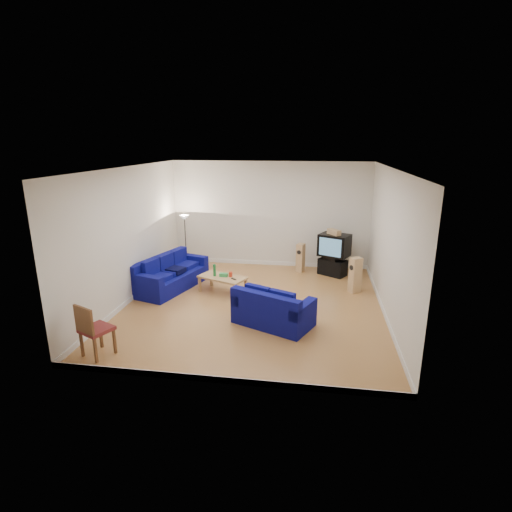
# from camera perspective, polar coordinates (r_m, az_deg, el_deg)

# --- Properties ---
(room) EXTENTS (6.01, 6.51, 3.21)m
(room) POSITION_cam_1_polar(r_m,az_deg,el_deg) (9.10, -0.38, 1.99)
(room) COLOR #99602F
(room) RESTS_ON ground
(sofa_three_seat) EXTENTS (1.54, 2.36, 0.84)m
(sofa_three_seat) POSITION_cam_1_polar(r_m,az_deg,el_deg) (10.82, -12.22, -2.86)
(sofa_three_seat) COLOR #060752
(sofa_three_seat) RESTS_ON ground
(sofa_loveseat) EXTENTS (1.83, 1.48, 0.80)m
(sofa_loveseat) POSITION_cam_1_polar(r_m,az_deg,el_deg) (8.50, 2.32, -7.94)
(sofa_loveseat) COLOR #060752
(sofa_loveseat) RESTS_ON ground
(coffee_table) EXTENTS (1.33, 1.01, 0.44)m
(coffee_table) POSITION_cam_1_polar(r_m,az_deg,el_deg) (10.25, -4.82, -3.22)
(coffee_table) COLOR tan
(coffee_table) RESTS_ON ground
(bottle) EXTENTS (0.10, 0.10, 0.31)m
(bottle) POSITION_cam_1_polar(r_m,az_deg,el_deg) (10.23, -5.95, -2.04)
(bottle) COLOR #197233
(bottle) RESTS_ON coffee_table
(tissue_box) EXTENTS (0.21, 0.11, 0.08)m
(tissue_box) POSITION_cam_1_polar(r_m,az_deg,el_deg) (10.21, -4.65, -2.71)
(tissue_box) COLOR green
(tissue_box) RESTS_ON coffee_table
(red_canister) EXTENTS (0.12, 0.12, 0.13)m
(red_canister) POSITION_cam_1_polar(r_m,az_deg,el_deg) (10.18, -3.64, -2.62)
(red_canister) COLOR red
(red_canister) RESTS_ON coffee_table
(remote) EXTENTS (0.14, 0.13, 0.02)m
(remote) POSITION_cam_1_polar(r_m,az_deg,el_deg) (10.00, -3.20, -3.29)
(remote) COLOR black
(remote) RESTS_ON coffee_table
(tv_stand) EXTENTS (0.88, 0.77, 0.47)m
(tv_stand) POSITION_cam_1_polar(r_m,az_deg,el_deg) (11.81, 10.86, -1.57)
(tv_stand) COLOR black
(tv_stand) RESTS_ON ground
(av_receiver) EXTENTS (0.59, 0.58, 0.11)m
(av_receiver) POSITION_cam_1_polar(r_m,az_deg,el_deg) (11.73, 10.86, -0.23)
(av_receiver) COLOR black
(av_receiver) RESTS_ON tv_stand
(television) EXTENTS (0.99, 0.89, 0.63)m
(television) POSITION_cam_1_polar(r_m,az_deg,el_deg) (11.65, 11.13, 1.54)
(television) COLOR black
(television) RESTS_ON av_receiver
(centre_speaker) EXTENTS (0.40, 0.44, 0.15)m
(centre_speaker) POSITION_cam_1_polar(r_m,az_deg,el_deg) (11.53, 11.09, 3.38)
(centre_speaker) COLOR tan
(centre_speaker) RESTS_ON television
(speaker_left) EXTENTS (0.28, 0.31, 0.86)m
(speaker_left) POSITION_cam_1_polar(r_m,az_deg,el_deg) (11.90, 6.38, -0.26)
(speaker_left) COLOR tan
(speaker_left) RESTS_ON ground
(speaker_right) EXTENTS (0.34, 0.33, 0.92)m
(speaker_right) POSITION_cam_1_polar(r_m,az_deg,el_deg) (10.54, 14.00, -2.65)
(speaker_right) COLOR tan
(speaker_right) RESTS_ON ground
(floor_lamp) EXTENTS (0.28, 0.28, 1.66)m
(floor_lamp) POSITION_cam_1_polar(r_m,az_deg,el_deg) (12.05, -10.14, 4.41)
(floor_lamp) COLOR black
(floor_lamp) RESTS_ON ground
(dining_chair) EXTENTS (0.65, 0.65, 1.02)m
(dining_chair) POSITION_cam_1_polar(r_m,az_deg,el_deg) (7.77, -22.33, -9.48)
(dining_chair) COLOR brown
(dining_chair) RESTS_ON ground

